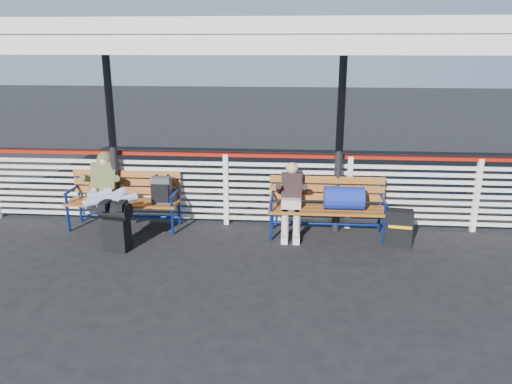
# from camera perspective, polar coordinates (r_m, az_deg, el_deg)

# --- Properties ---
(ground) EXTENTS (60.00, 60.00, 0.00)m
(ground) POSITION_cam_1_polar(r_m,az_deg,el_deg) (6.68, -5.67, -9.28)
(ground) COLOR black
(ground) RESTS_ON ground
(fence) EXTENTS (12.08, 0.08, 1.24)m
(fence) POSITION_cam_1_polar(r_m,az_deg,el_deg) (8.21, -3.44, 0.66)
(fence) COLOR silver
(fence) RESTS_ON ground
(canopy) EXTENTS (12.60, 3.60, 3.16)m
(canopy) POSITION_cam_1_polar(r_m,az_deg,el_deg) (6.88, -5.07, 17.64)
(canopy) COLOR silver
(canopy) RESTS_ON ground
(luggage_stack) EXTENTS (0.49, 0.33, 0.74)m
(luggage_stack) POSITION_cam_1_polar(r_m,az_deg,el_deg) (7.50, -15.68, -3.56)
(luggage_stack) COLOR black
(luggage_stack) RESTS_ON ground
(bench_left) EXTENTS (1.80, 0.56, 0.92)m
(bench_left) POSITION_cam_1_polar(r_m,az_deg,el_deg) (8.31, -13.76, -0.15)
(bench_left) COLOR #9F561E
(bench_left) RESTS_ON ground
(bench_right) EXTENTS (1.80, 0.56, 0.92)m
(bench_right) POSITION_cam_1_polar(r_m,az_deg,el_deg) (7.78, 9.10, -0.87)
(bench_right) COLOR #9F561E
(bench_right) RESTS_ON ground
(traveler_man) EXTENTS (0.93, 1.51, 0.77)m
(traveler_man) POSITION_cam_1_polar(r_m,az_deg,el_deg) (8.09, -16.67, -0.12)
(traveler_man) COLOR #98A7CC
(traveler_man) RESTS_ON ground
(companion_person) EXTENTS (0.32, 0.66, 1.15)m
(companion_person) POSITION_cam_1_polar(r_m,az_deg,el_deg) (7.75, 4.07, -0.80)
(companion_person) COLOR #BCB4AA
(companion_person) RESTS_ON ground
(suitcase_side) EXTENTS (0.43, 0.29, 0.56)m
(suitcase_side) POSITION_cam_1_polar(r_m,az_deg,el_deg) (7.73, 15.96, -3.97)
(suitcase_side) COLOR black
(suitcase_side) RESTS_ON ground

